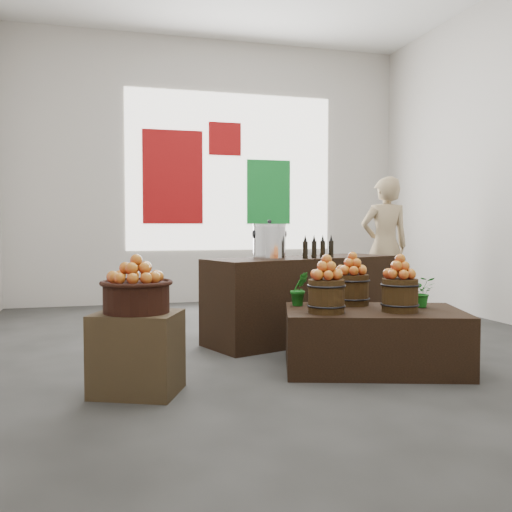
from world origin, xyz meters
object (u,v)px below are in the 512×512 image
object	(u,v)px
stock_pot_left	(269,242)
shopper	(385,246)
crate	(137,353)
display_table	(373,339)
counter	(303,298)
wicker_basket	(137,298)

from	to	relation	value
stock_pot_left	shopper	bearing A→B (deg)	35.53
crate	shopper	size ratio (longest dim) A/B	0.31
crate	display_table	bearing A→B (deg)	5.39
stock_pot_left	shopper	size ratio (longest dim) A/B	0.18
display_table	counter	size ratio (longest dim) A/B	0.68
shopper	display_table	bearing A→B (deg)	64.87
stock_pot_left	shopper	world-z (taller)	shopper
crate	counter	distance (m)	2.31
display_table	shopper	bearing A→B (deg)	77.80
wicker_basket	shopper	bearing A→B (deg)	39.50
crate	display_table	xyz separation A→B (m)	(1.90, 0.18, -0.04)
counter	shopper	size ratio (longest dim) A/B	1.14
crate	shopper	distance (m)	4.44
display_table	counter	xyz separation A→B (m)	(-0.13, 1.31, 0.18)
wicker_basket	stock_pot_left	bearing A→B (deg)	44.65
wicker_basket	counter	world-z (taller)	counter
wicker_basket	counter	distance (m)	2.32
crate	counter	xyz separation A→B (m)	(1.77, 1.49, 0.14)
crate	counter	size ratio (longest dim) A/B	0.27
wicker_basket	counter	size ratio (longest dim) A/B	0.22
wicker_basket	display_table	bearing A→B (deg)	5.39
crate	counter	world-z (taller)	counter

